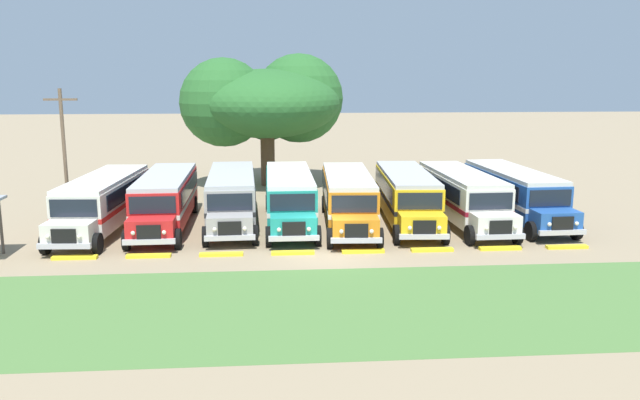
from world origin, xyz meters
TOP-DOWN VIEW (x-y plane):
  - ground_plane at (0.00, 0.00)m, footprint 220.00×220.00m
  - foreground_grass_strip at (0.00, -6.82)m, footprint 80.00×9.01m
  - parked_bus_slot_0 at (-11.55, 5.84)m, footprint 3.24×10.92m
  - parked_bus_slot_1 at (-8.35, 6.32)m, footprint 2.84×10.86m
  - parked_bus_slot_2 at (-4.79, 6.75)m, footprint 3.02×10.88m
  - parked_bus_slot_3 at (-1.58, 6.44)m, footprint 2.72×10.84m
  - parked_bus_slot_4 at (1.62, 5.81)m, footprint 3.16×10.90m
  - parked_bus_slot_5 at (4.99, 6.25)m, footprint 3.25×10.92m
  - parked_bus_slot_6 at (8.08, 5.96)m, footprint 2.93×10.87m
  - parked_bus_slot_7 at (11.29, 6.53)m, footprint 3.07×10.89m
  - curb_wheelstop_0 at (-11.49, 0.10)m, footprint 2.00×0.36m
  - curb_wheelstop_1 at (-8.21, 0.10)m, footprint 2.00×0.36m
  - curb_wheelstop_2 at (-4.93, 0.10)m, footprint 2.00×0.36m
  - curb_wheelstop_3 at (-1.64, 0.10)m, footprint 2.00×0.36m
  - curb_wheelstop_4 at (1.64, 0.10)m, footprint 2.00×0.36m
  - curb_wheelstop_5 at (4.93, 0.10)m, footprint 2.00×0.36m
  - curb_wheelstop_6 at (8.21, 0.10)m, footprint 2.00×0.36m
  - curb_wheelstop_7 at (11.49, 0.10)m, footprint 2.00×0.36m
  - broad_shade_tree at (-2.86, 19.66)m, footprint 12.01×12.04m
  - utility_pole at (-14.01, 7.84)m, footprint 1.80×0.20m

SIDE VIEW (x-z plane):
  - ground_plane at x=0.00m, z-range 0.00..0.00m
  - foreground_grass_strip at x=0.00m, z-range 0.00..0.01m
  - curb_wheelstop_0 at x=-11.49m, z-range 0.00..0.15m
  - curb_wheelstop_1 at x=-8.21m, z-range 0.00..0.15m
  - curb_wheelstop_2 at x=-4.93m, z-range 0.00..0.15m
  - curb_wheelstop_3 at x=-1.64m, z-range 0.00..0.15m
  - curb_wheelstop_4 at x=1.64m, z-range 0.00..0.15m
  - curb_wheelstop_5 at x=4.93m, z-range 0.00..0.15m
  - curb_wheelstop_6 at x=8.21m, z-range 0.00..0.15m
  - curb_wheelstop_7 at x=11.49m, z-range 0.00..0.15m
  - parked_bus_slot_0 at x=-11.55m, z-range 0.17..2.99m
  - parked_bus_slot_1 at x=-8.35m, z-range 0.17..2.99m
  - parked_bus_slot_2 at x=-4.79m, z-range 0.17..2.99m
  - parked_bus_slot_3 at x=-1.58m, z-range 0.17..2.99m
  - parked_bus_slot_4 at x=1.62m, z-range 0.17..2.99m
  - parked_bus_slot_5 at x=4.99m, z-range 0.17..2.99m
  - parked_bus_slot_6 at x=8.08m, z-range 0.17..2.99m
  - parked_bus_slot_7 at x=11.29m, z-range 0.17..2.99m
  - utility_pole at x=-14.01m, z-range 0.25..7.69m
  - broad_shade_tree at x=-2.86m, z-range 1.25..11.00m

